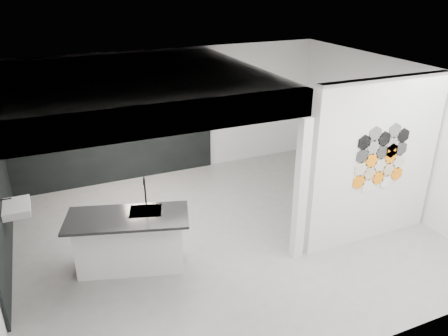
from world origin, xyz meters
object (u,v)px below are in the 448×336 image
Objects in this scene: stockpot at (74,126)px; bottle_dark at (98,124)px; partition_panel at (375,163)px; kettle at (170,115)px; glass_bowl at (180,115)px; glass_vase at (180,115)px; utensil_cup at (84,126)px; kitchen_island at (130,240)px; wall_basin at (17,208)px.

stockpot reaches higher than bottle_dark.
bottle_dark is (-3.83, 3.87, 0.00)m from partition_panel.
stockpot is 0.47m from bottle_dark.
kettle is 1.40× the size of glass_bowl.
glass_vase is (0.00, 0.00, 0.01)m from glass_bowl.
bottle_dark is at bearing 0.00° from utensil_cup.
utensil_cup is (-1.82, 0.00, -0.02)m from kettle.
kitchen_island is at bearing -83.22° from stockpot.
stockpot is at bearing 180.00° from bottle_dark.
partition_panel is 21.55× the size of glass_bowl.
wall_basin is at bearing -119.41° from stockpot.
wall_basin is at bearing -123.20° from utensil_cup.
partition_panel is at bearing -61.77° from glass_bowl.
bottle_dark is 0.29m from utensil_cup.
kitchen_island is 12.00× the size of bottle_dark.
kitchen_island is 14.99× the size of glass_bowl.
partition_panel is 4.39m from glass_vase.
partition_panel reaches higher than glass_vase.
wall_basin is 3.30× the size of kettle.
glass_bowl is at bearing 0.00° from stockpot.
wall_basin is 4.62× the size of glass_bowl.
bottle_dark is (1.64, 2.07, 0.55)m from wall_basin.
partition_panel is at bearing -18.23° from wall_basin.
glass_vase is (-2.08, 3.87, -0.02)m from partition_panel.
glass_vase reaches higher than utensil_cup.
partition_panel is at bearing -45.27° from bottle_dark.
partition_panel reaches higher than kitchen_island.
stockpot is at bearing -174.94° from kettle.
kitchen_island is 3.25m from utensil_cup.
partition_panel is 5.44m from bottle_dark.
partition_panel is 4.39m from glass_bowl.
kettle is at bearing 79.03° from kitchen_island.
utensil_cup is (-2.04, 0.00, -0.00)m from glass_vase.
glass_bowl is 1.75m from bottle_dark.
kettle is 1.51× the size of glass_vase.
wall_basin is 5.33× the size of utensil_cup.
kitchen_island reaches higher than utensil_cup.
glass_vase is at bearing 31.35° from wall_basin.
bottle_dark is at bearing 180.00° from glass_bowl.
kettle is at bearing 180.00° from glass_vase.
partition_panel reaches higher than kettle.
partition_panel is 1.44× the size of kitchen_island.
glass_vase is 2.04m from utensil_cup.
wall_basin is at bearing -128.40° from bottle_dark.
utensil_cup is at bearing -174.94° from kettle.
bottle_dark is (-1.75, 0.00, 0.02)m from glass_vase.
wall_basin is 2.69m from bottle_dark.
utensil_cup is at bearing 0.00° from stockpot.
stockpot is 2.23m from glass_vase.
bottle_dark reaches higher than glass_vase.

